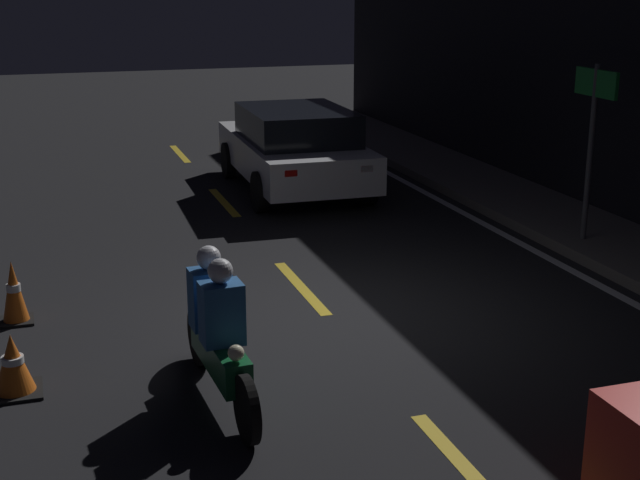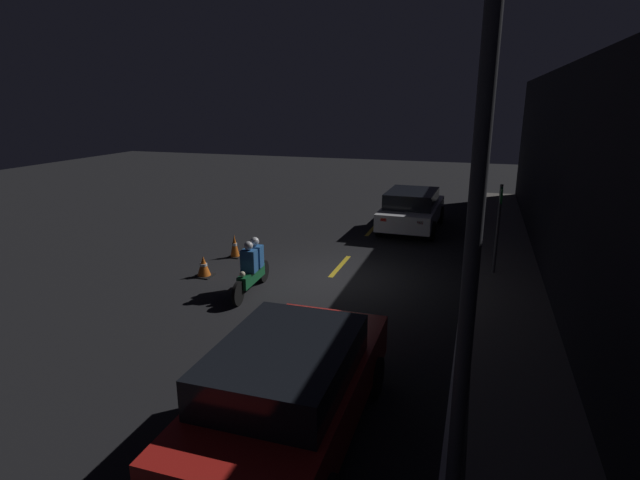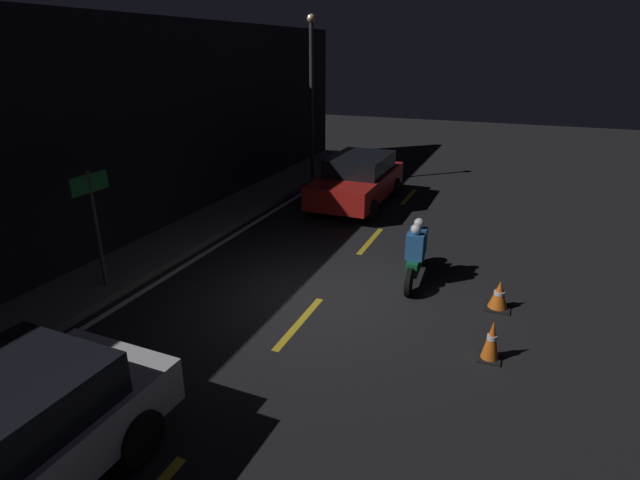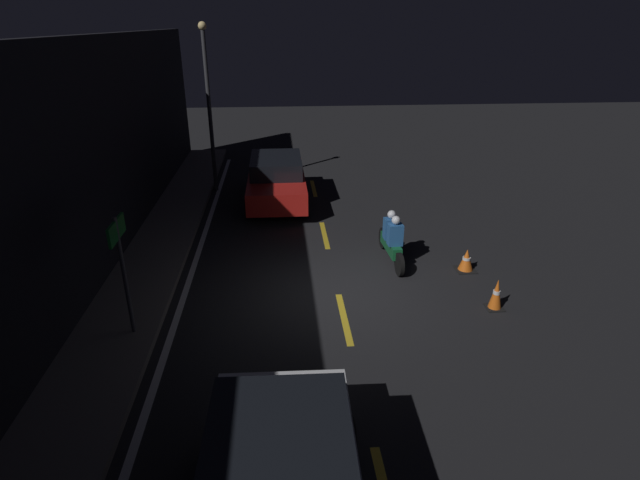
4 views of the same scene
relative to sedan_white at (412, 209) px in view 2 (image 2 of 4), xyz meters
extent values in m
plane|color=black|center=(5.94, -1.38, -0.79)|extent=(56.00, 56.00, 0.00)
cube|color=#605B56|center=(5.94, 3.22, -0.72)|extent=(28.00, 1.66, 0.15)
cube|color=black|center=(5.94, 4.20, 1.94)|extent=(28.00, 0.30, 5.48)
cube|color=gold|center=(-4.06, -1.38, -0.79)|extent=(2.00, 0.14, 0.01)
cube|color=gold|center=(0.44, -1.38, -0.79)|extent=(2.00, 0.14, 0.01)
cube|color=gold|center=(4.94, -1.38, -0.79)|extent=(2.00, 0.14, 0.01)
cube|color=gold|center=(9.44, -1.38, -0.79)|extent=(2.00, 0.14, 0.01)
cube|color=silver|center=(5.94, 2.15, -0.79)|extent=(25.20, 0.14, 0.01)
cube|color=silver|center=(-0.06, 0.00, -0.16)|extent=(4.38, 2.00, 0.61)
cube|color=black|center=(0.15, 0.00, 0.42)|extent=(2.43, 1.76, 0.54)
cube|color=red|center=(2.05, -0.67, 0.00)|extent=(0.07, 0.20, 0.10)
cube|color=red|center=(2.09, 0.55, 0.00)|extent=(0.07, 0.20, 0.10)
cylinder|color=black|center=(-1.43, -0.88, -0.46)|extent=(0.67, 0.20, 0.67)
cylinder|color=black|center=(-1.38, 0.96, -0.46)|extent=(0.67, 0.20, 0.67)
cylinder|color=black|center=(1.25, -0.95, -0.46)|extent=(0.67, 0.20, 0.67)
cylinder|color=black|center=(1.30, 0.88, -0.46)|extent=(0.67, 0.20, 0.67)
cube|color=red|center=(12.44, -0.01, -0.13)|extent=(4.48, 1.88, 0.69)
cube|color=black|center=(12.66, -0.01, 0.49)|extent=(2.46, 1.69, 0.54)
cylinder|color=black|center=(11.05, -0.93, -0.48)|extent=(0.63, 0.18, 0.63)
cylinder|color=black|center=(11.05, 0.91, -0.48)|extent=(0.63, 0.18, 0.63)
cylinder|color=black|center=(13.82, -0.93, -0.48)|extent=(0.63, 0.18, 0.63)
cylinder|color=black|center=(8.42, -2.89, -0.50)|extent=(0.58, 0.11, 0.58)
cylinder|color=black|center=(6.77, -2.97, -0.50)|extent=(0.58, 0.13, 0.58)
cube|color=#14592D|center=(7.60, -2.93, -0.35)|extent=(1.27, 0.31, 0.30)
sphere|color=#F2EABF|center=(8.13, -2.90, -0.12)|extent=(0.14, 0.14, 0.14)
cube|color=#265999|center=(7.70, -2.92, 0.07)|extent=(0.30, 0.37, 0.55)
sphere|color=silver|center=(7.70, -2.92, 0.46)|extent=(0.22, 0.22, 0.22)
cube|color=#265999|center=(7.30, -2.94, 0.07)|extent=(0.30, 0.37, 0.55)
sphere|color=silver|center=(7.30, -2.94, 0.46)|extent=(0.22, 0.22, 0.22)
cube|color=black|center=(5.06, -4.69, -0.78)|extent=(0.36, 0.36, 0.03)
cone|color=orange|center=(5.06, -4.69, -0.43)|extent=(0.28, 0.28, 0.68)
cylinder|color=white|center=(5.06, -4.69, -0.39)|extent=(0.15, 0.15, 0.08)
cube|color=black|center=(6.89, -4.70, -0.78)|extent=(0.48, 0.48, 0.03)
cone|color=orange|center=(6.89, -4.70, -0.49)|extent=(0.37, 0.37, 0.54)
cylinder|color=white|center=(6.89, -4.70, -0.46)|extent=(0.20, 0.20, 0.07)
cylinder|color=#4C4C51|center=(4.59, 2.84, 0.56)|extent=(0.08, 0.08, 2.40)
cube|color=#198C33|center=(4.59, 2.84, 1.51)|extent=(0.90, 0.05, 0.36)
cylinder|color=#333338|center=(14.06, 2.25, 1.96)|extent=(0.14, 0.14, 5.50)
camera|label=1|loc=(14.79, -4.34, 2.86)|focal=50.00mm
camera|label=2|loc=(18.19, 2.24, 3.84)|focal=28.00mm
camera|label=3|loc=(-2.32, -4.74, 3.90)|focal=28.00mm
camera|label=4|loc=(-3.96, -0.12, 4.93)|focal=28.00mm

